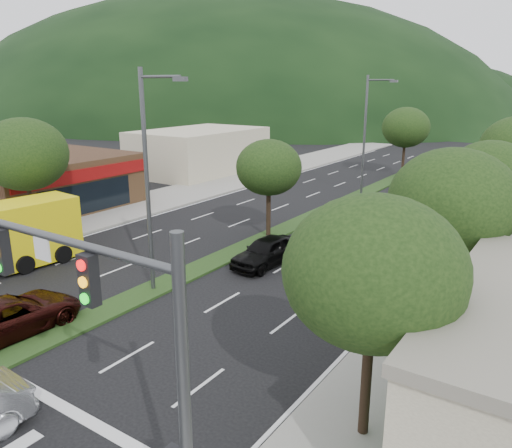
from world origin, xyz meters
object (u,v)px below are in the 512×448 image
Objects in this scene: tree_l_a at (24,154)px; motorhome at (458,192)px; tree_med_near at (269,168)px; car_queue_b at (390,246)px; tree_r_c at (490,178)px; car_queue_a at (266,251)px; traffic_signal at (120,336)px; car_queue_d at (408,206)px; streetlight_near at (150,173)px; tree_r_a at (374,272)px; suv_maroon at (12,315)px; streetlight_mid at (367,130)px; car_queue_c at (367,217)px; tree_r_b at (452,202)px; box_truck at (17,237)px; tree_med_far at (406,127)px.

tree_l_a is 0.87× the size of motorhome.
tree_med_near is 1.45× the size of car_queue_b.
tree_r_c is 11.98m from car_queue_a.
traffic_signal reaches higher than car_queue_d.
streetlight_near is 24.46m from motorhome.
car_queue_b is at bearing 106.69° from tree_r_a.
tree_l_a is 14.30m from suv_maroon.
streetlight_mid is 9.33m from motorhome.
car_queue_c is 0.92× the size of car_queue_d.
tree_med_near is 1.36× the size of car_queue_d.
streetlight_near is 2.22× the size of car_queue_a.
tree_r_c reaches higher than car_queue_a.
tree_med_near is at bearing -124.23° from car_queue_c.
tree_r_b is at bearing -60.68° from streetlight_mid.
tree_r_b is 1.15× the size of tree_med_near.
traffic_signal is at bearing -90.69° from car_queue_b.
tree_r_c is at bearing 22.20° from tree_l_a.
tree_r_b is (-0.00, 8.00, 0.22)m from tree_r_a.
tree_r_c reaches higher than car_queue_c.
streetlight_near is (0.21, -10.00, 1.16)m from tree_med_near.
car_queue_b is at bearing 94.12° from traffic_signal.
tree_med_near is at bearing -117.41° from car_queue_d.
box_truck is at bearing -107.34° from streetlight_mid.
tree_l_a is at bearing -160.82° from car_queue_a.
car_queue_a is at bearing -106.76° from suv_maroon.
tree_l_a is 12.87m from streetlight_near.
tree_r_a is 18.44m from tree_med_near.
tree_med_far reaches higher than tree_r_c.
tree_r_a is 14.20m from car_queue_a.
tree_med_near is (-12.00, 6.00, -0.61)m from tree_r_b.
car_queue_b is at bearing -96.90° from motorhome.
car_queue_b is 20.05m from box_truck.
car_queue_a is at bearing -101.57° from car_queue_d.
traffic_signal is 19.11m from box_truck.
traffic_signal is 26.10m from car_queue_c.
streetlight_mid is 2.44× the size of car_queue_c.
motorhome is at bearing -57.79° from tree_med_far.
tree_med_far is 0.96× the size of tree_l_a.
suv_maroon is at bearing -105.32° from car_queue_d.
car_queue_c is at bearing -124.19° from motorhome.
tree_med_near is 14.86m from tree_l_a.
tree_r_a is 41.76m from tree_med_far.
tree_med_near reaches higher than car_queue_d.
tree_med_near is (-9.03, 19.54, -0.22)m from traffic_signal.
tree_med_far reaches higher than tree_r_a.
car_queue_a is at bearing 112.88° from traffic_signal.
streetlight_mid is 11.16m from car_queue_c.
car_queue_d is 0.62× the size of box_truck.
tree_r_b is 14.81m from car_queue_c.
box_truck is (-17.15, 7.89, -3.02)m from traffic_signal.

